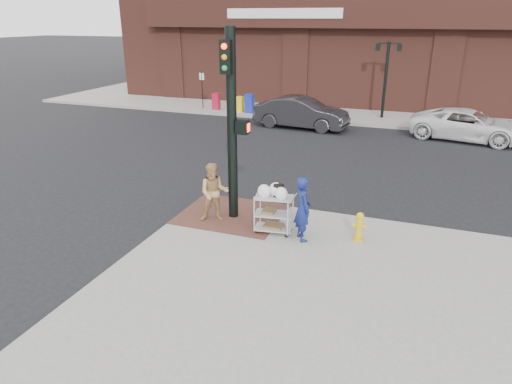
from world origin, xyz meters
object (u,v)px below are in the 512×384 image
at_px(woman_blue, 303,209).
at_px(lamp_post, 386,72).
at_px(pedestrian_tan, 214,193).
at_px(utility_cart, 274,211).
at_px(minivan_white, 468,125).
at_px(fire_hydrant, 359,226).
at_px(traffic_signal_pole, 232,122).
at_px(sedan_dark, 301,113).

bearing_deg(woman_blue, lamp_post, -35.54).
bearing_deg(pedestrian_tan, utility_cart, -26.95).
relative_size(woman_blue, minivan_white, 0.33).
relative_size(lamp_post, woman_blue, 2.43).
xyz_separation_m(woman_blue, fire_hydrant, (1.35, 0.40, -0.44)).
relative_size(lamp_post, minivan_white, 0.79).
xyz_separation_m(woman_blue, utility_cart, (-0.79, 0.15, -0.23)).
distance_m(pedestrian_tan, fire_hydrant, 3.88).
bearing_deg(traffic_signal_pole, minivan_white, 61.37).
bearing_deg(woman_blue, fire_hydrant, -107.53).
relative_size(woman_blue, sedan_dark, 0.35).
distance_m(pedestrian_tan, minivan_white, 14.34).
relative_size(traffic_signal_pole, sedan_dark, 1.05).
distance_m(traffic_signal_pole, sedan_dark, 12.07).
height_order(traffic_signal_pole, sedan_dark, traffic_signal_pole).
distance_m(traffic_signal_pole, minivan_white, 13.96).
bearing_deg(minivan_white, lamp_post, 63.95).
bearing_deg(traffic_signal_pole, sedan_dark, 95.95).
relative_size(pedestrian_tan, utility_cart, 1.24).
bearing_deg(pedestrian_tan, traffic_signal_pole, 23.55).
height_order(lamp_post, woman_blue, lamp_post).
height_order(woman_blue, fire_hydrant, woman_blue).
height_order(sedan_dark, minivan_white, sedan_dark).
distance_m(utility_cart, fire_hydrant, 2.16).
bearing_deg(woman_blue, pedestrian_tan, 49.36).
bearing_deg(sedan_dark, traffic_signal_pole, -168.66).
relative_size(pedestrian_tan, fire_hydrant, 2.14).
bearing_deg(woman_blue, traffic_signal_pole, 37.75).
xyz_separation_m(traffic_signal_pole, utility_cart, (1.33, -0.54, -2.08)).
relative_size(traffic_signal_pole, utility_cart, 3.80).
bearing_deg(traffic_signal_pole, woman_blue, -17.98).
bearing_deg(sedan_dark, utility_cart, -162.90).
xyz_separation_m(sedan_dark, fire_hydrant, (4.70, -12.12, -0.25)).
distance_m(woman_blue, fire_hydrant, 1.47).
xyz_separation_m(traffic_signal_pole, sedan_dark, (-1.23, 11.84, -2.05)).
bearing_deg(lamp_post, pedestrian_tan, -100.39).
bearing_deg(utility_cart, woman_blue, -10.83).
xyz_separation_m(minivan_white, fire_hydrant, (-3.14, -12.39, -0.16)).
bearing_deg(lamp_post, sedan_dark, -137.56).
distance_m(sedan_dark, fire_hydrant, 13.00).
distance_m(sedan_dark, utility_cart, 12.64).
bearing_deg(traffic_signal_pole, fire_hydrant, -4.67).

